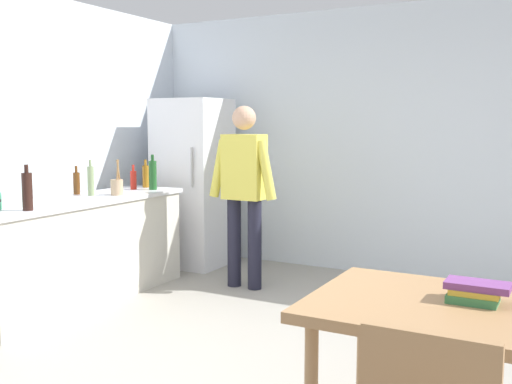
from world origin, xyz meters
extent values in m
plane|color=#9E998E|center=(0.00, 0.00, 0.00)|extent=(14.00, 14.00, 0.00)
cube|color=silver|center=(0.00, 3.00, 1.35)|extent=(6.40, 0.12, 2.70)
cube|color=beige|center=(-2.00, 0.80, 0.43)|extent=(0.60, 2.12, 0.86)
cube|color=silver|center=(-2.00, 0.80, 0.88)|extent=(0.64, 2.20, 0.04)
cube|color=white|center=(-1.90, 2.40, 0.90)|extent=(0.70, 0.64, 1.80)
cylinder|color=#B2B2B7|center=(-1.68, 2.06, 1.10)|extent=(0.02, 0.02, 0.40)
cylinder|color=#1E1E2D|center=(-1.06, 1.85, 0.42)|extent=(0.13, 0.13, 0.84)
cylinder|color=#1E1E2D|center=(-0.84, 1.85, 0.42)|extent=(0.13, 0.13, 0.84)
cube|color=#D8CC4C|center=(-0.95, 1.85, 1.14)|extent=(0.38, 0.22, 0.60)
sphere|color=tan|center=(-0.95, 1.85, 1.59)|extent=(0.22, 0.22, 0.22)
cylinder|color=#D8CC4C|center=(-1.20, 1.81, 1.12)|extent=(0.20, 0.09, 0.55)
cylinder|color=#D8CC4C|center=(-0.70, 1.81, 1.12)|extent=(0.20, 0.09, 0.55)
cube|color=#9E754C|center=(1.40, -0.30, 0.72)|extent=(1.40, 0.90, 0.05)
cylinder|color=#9E754C|center=(0.80, 0.05, 0.35)|extent=(0.06, 0.06, 0.70)
cylinder|color=tan|center=(-1.86, 1.15, 0.97)|extent=(0.11, 0.11, 0.14)
cylinder|color=olive|center=(-1.84, 1.15, 1.11)|extent=(0.02, 0.05, 0.22)
cylinder|color=olive|center=(-1.84, 1.14, 1.11)|extent=(0.02, 0.04, 0.22)
cylinder|color=#B22319|center=(-2.04, 1.58, 0.99)|extent=(0.06, 0.06, 0.18)
cylinder|color=#B22319|center=(-2.04, 1.58, 1.11)|extent=(0.02, 0.02, 0.06)
cylinder|color=gray|center=(-2.04, 1.01, 1.03)|extent=(0.06, 0.06, 0.26)
cylinder|color=gray|center=(-2.04, 1.01, 1.19)|extent=(0.02, 0.02, 0.06)
cylinder|color=black|center=(-1.79, 0.09, 1.04)|extent=(0.08, 0.08, 0.28)
cylinder|color=black|center=(-1.79, 0.09, 1.21)|extent=(0.03, 0.03, 0.06)
cylinder|color=#996619|center=(-2.05, 1.78, 1.01)|extent=(0.06, 0.06, 0.22)
cylinder|color=#996619|center=(-2.05, 1.78, 1.15)|extent=(0.03, 0.03, 0.06)
cylinder|color=#1E5123|center=(-1.86, 1.65, 1.04)|extent=(0.08, 0.08, 0.28)
cylinder|color=#1E5123|center=(-1.86, 1.65, 1.21)|extent=(0.03, 0.03, 0.06)
cylinder|color=#5B3314|center=(-2.21, 1.01, 1.00)|extent=(0.06, 0.06, 0.20)
cylinder|color=#5B3314|center=(-2.21, 1.01, 1.13)|extent=(0.02, 0.02, 0.06)
cube|color=#387A47|center=(1.39, -0.22, 0.77)|extent=(0.21, 0.16, 0.04)
cube|color=gold|center=(1.40, -0.21, 0.80)|extent=(0.21, 0.17, 0.02)
cube|color=#753D7F|center=(1.41, -0.21, 0.83)|extent=(0.27, 0.15, 0.03)
camera|label=1|loc=(1.77, -2.94, 1.54)|focal=41.93mm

